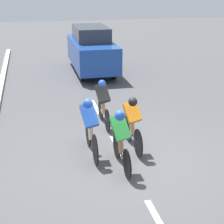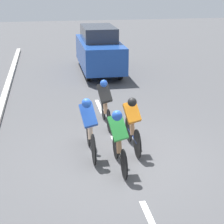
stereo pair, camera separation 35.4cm
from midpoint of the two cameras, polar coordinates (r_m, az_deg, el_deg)
ground_plane at (r=9.06m, az=0.56°, el=-6.81°), size 60.00×60.00×0.00m
lane_stripe_near at (r=6.89m, az=5.69°, el=-16.39°), size 0.12×1.40×0.01m
lane_stripe_mid at (r=9.56m, az=-0.22°, el=-5.29°), size 0.12×1.40×0.01m
lane_stripe_far at (r=12.48m, az=-3.34°, el=0.83°), size 0.12×1.40×0.01m
cyclist_orange at (r=9.10m, az=2.04°, el=-1.47°), size 0.43×1.66×1.45m
cyclist_black at (r=10.59m, az=-2.35°, el=1.65°), size 0.42×1.63×1.45m
cyclist_green at (r=8.16m, az=0.08°, el=-3.82°), size 0.44×1.63×1.49m
cyclist_blue at (r=8.80m, az=-4.53°, el=-2.02°), size 0.43×1.75×1.53m
support_car at (r=16.86m, az=-3.71°, el=9.44°), size 1.70×4.38×2.03m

